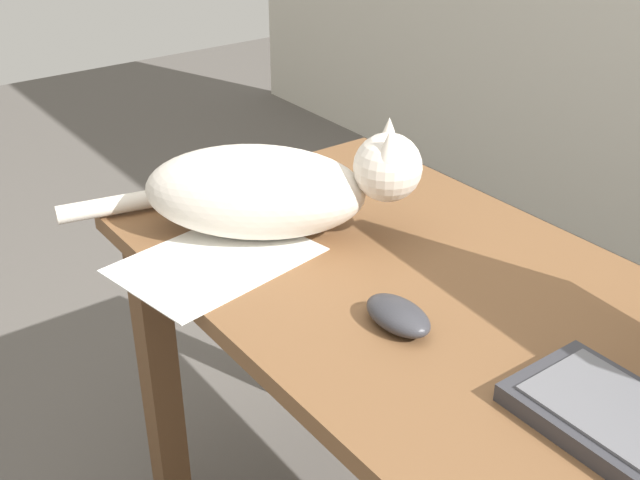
% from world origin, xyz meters
% --- Properties ---
extents(desk, '(1.60, 0.61, 0.71)m').
position_xyz_m(desk, '(0.00, 0.00, 0.61)').
color(desk, brown).
rests_on(desk, ground_plane).
extents(cat, '(0.43, 0.48, 0.20)m').
position_xyz_m(cat, '(-0.55, -0.10, 0.79)').
color(cat, silver).
rests_on(cat, desk).
extents(computer_mouse, '(0.11, 0.06, 0.04)m').
position_xyz_m(computer_mouse, '(-0.22, -0.11, 0.73)').
color(computer_mouse, '#333338').
rests_on(computer_mouse, desk).
extents(paper_sheet, '(0.26, 0.33, 0.00)m').
position_xyz_m(paper_sheet, '(-0.53, -0.22, 0.71)').
color(paper_sheet, white).
rests_on(paper_sheet, desk).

